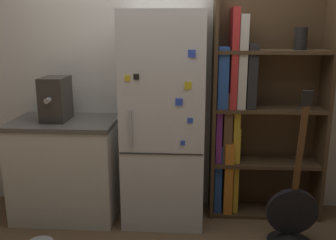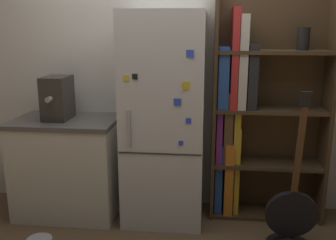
{
  "view_description": "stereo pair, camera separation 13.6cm",
  "coord_description": "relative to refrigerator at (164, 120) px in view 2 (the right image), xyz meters",
  "views": [
    {
      "loc": [
        0.23,
        -2.87,
        1.62
      ],
      "look_at": [
        0.04,
        0.15,
        0.88
      ],
      "focal_mm": 40.0,
      "sensor_mm": 36.0,
      "label": 1
    },
    {
      "loc": [
        0.36,
        -2.86,
        1.62
      ],
      "look_at": [
        0.04,
        0.15,
        0.88
      ],
      "focal_mm": 40.0,
      "sensor_mm": 36.0,
      "label": 2
    }
  ],
  "objects": [
    {
      "name": "espresso_machine",
      "position": [
        -0.91,
        -0.01,
        0.17
      ],
      "size": [
        0.2,
        0.35,
        0.37
      ],
      "color": "#38332D",
      "rests_on": "kitchen_counter"
    },
    {
      "name": "wall_back",
      "position": [
        0.0,
        0.31,
        0.42
      ],
      "size": [
        8.0,
        0.05,
        2.6
      ],
      "color": "white",
      "rests_on": "ground_plane"
    },
    {
      "name": "refrigerator",
      "position": [
        0.0,
        0.0,
        0.0
      ],
      "size": [
        0.66,
        0.6,
        1.76
      ],
      "color": "silver",
      "rests_on": "ground_plane"
    },
    {
      "name": "bookshelf",
      "position": [
        0.75,
        0.16,
        0.03
      ],
      "size": [
        0.96,
        0.33,
        1.92
      ],
      "color": "#4C3823",
      "rests_on": "ground_plane"
    },
    {
      "name": "guitar",
      "position": [
        1.01,
        -0.36,
        -0.71
      ],
      "size": [
        0.39,
        0.35,
        1.22
      ],
      "color": "black",
      "rests_on": "ground_plane"
    },
    {
      "name": "kitchen_counter",
      "position": [
        -0.86,
        -0.0,
        -0.45
      ],
      "size": [
        0.89,
        0.61,
        0.87
      ],
      "color": "silver",
      "rests_on": "ground_plane"
    },
    {
      "name": "ground_plane",
      "position": [
        0.0,
        -0.16,
        -0.88
      ],
      "size": [
        16.0,
        16.0,
        0.0
      ],
      "primitive_type": "plane",
      "color": "brown"
    }
  ]
}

